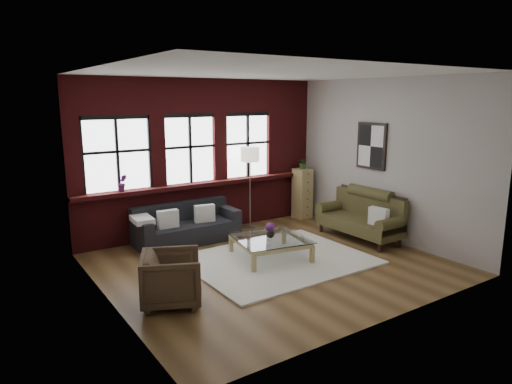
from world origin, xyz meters
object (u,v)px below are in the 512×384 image
coffee_table (270,248)px  floor_lamp (250,185)px  dark_sofa (187,224)px  drawer_chest (302,193)px  vase (270,233)px  vintage_settee (359,215)px  armchair (172,278)px

coffee_table → floor_lamp: bearing=67.0°
dark_sofa → drawer_chest: 3.09m
dark_sofa → coffee_table: dark_sofa is taller
dark_sofa → vase: bearing=-64.2°
drawer_chest → floor_lamp: size_ratio=0.62×
drawer_chest → floor_lamp: 1.52m
vase → floor_lamp: size_ratio=0.08×
vintage_settee → vase: (-2.15, 0.06, -0.03)m
coffee_table → floor_lamp: 2.17m
vintage_settee → vase: vintage_settee is taller
dark_sofa → vase: size_ratio=13.22×
armchair → drawer_chest: bearing=-35.4°
drawer_chest → dark_sofa: bearing=-176.6°
armchair → drawer_chest: 5.15m
dark_sofa → vintage_settee: vintage_settee is taller
coffee_table → armchair: bearing=-161.7°
dark_sofa → drawer_chest: drawer_chest is taller
dark_sofa → floor_lamp: (1.61, 0.18, 0.59)m
armchair → coffee_table: bearing=-47.3°
coffee_table → vase: bearing=-26.6°
armchair → vase: armchair is taller
armchair → coffee_table: armchair is taller
dark_sofa → drawer_chest: size_ratio=1.73×
armchair → floor_lamp: size_ratio=0.42×
drawer_chest → armchair: bearing=-149.8°
armchair → floor_lamp: bearing=-24.6°
dark_sofa → vase: 1.87m
vase → drawer_chest: bearing=39.5°
dark_sofa → floor_lamp: floor_lamp is taller
dark_sofa → floor_lamp: bearing=6.5°
vintage_settee → coffee_table: size_ratio=1.54×
vintage_settee → armchair: vintage_settee is taller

